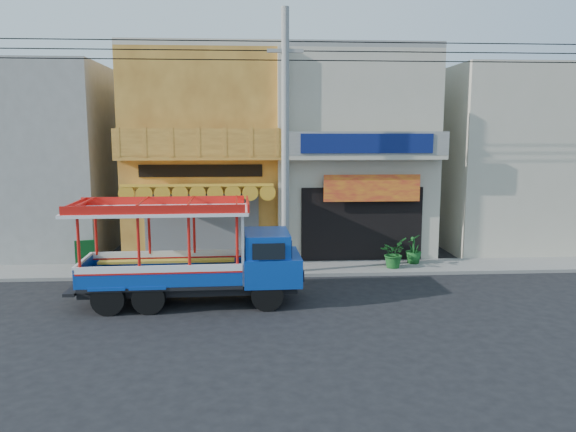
{
  "coord_description": "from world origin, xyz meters",
  "views": [
    {
      "loc": [
        -2.15,
        -15.72,
        4.94
      ],
      "look_at": [
        -0.96,
        2.5,
        2.21
      ],
      "focal_mm": 35.0,
      "sensor_mm": 36.0,
      "label": 1
    }
  ],
  "objects_px": {
    "potted_plant_a": "(393,253)",
    "potted_plant_c": "(414,249)",
    "utility_pole": "(290,130)",
    "songthaew_truck": "(206,254)",
    "green_sign": "(85,257)"
  },
  "relations": [
    {
      "from": "potted_plant_a",
      "to": "potted_plant_c",
      "type": "bearing_deg",
      "value": -24.4
    },
    {
      "from": "utility_pole",
      "to": "potted_plant_a",
      "type": "height_order",
      "value": "utility_pole"
    },
    {
      "from": "songthaew_truck",
      "to": "potted_plant_a",
      "type": "height_order",
      "value": "songthaew_truck"
    },
    {
      "from": "songthaew_truck",
      "to": "potted_plant_c",
      "type": "relative_size",
      "value": 6.06
    },
    {
      "from": "songthaew_truck",
      "to": "green_sign",
      "type": "relative_size",
      "value": 6.38
    },
    {
      "from": "potted_plant_a",
      "to": "songthaew_truck",
      "type": "bearing_deg",
      "value": 150.68
    },
    {
      "from": "songthaew_truck",
      "to": "green_sign",
      "type": "bearing_deg",
      "value": 138.86
    },
    {
      "from": "potted_plant_a",
      "to": "green_sign",
      "type": "bearing_deg",
      "value": 119.26
    },
    {
      "from": "utility_pole",
      "to": "potted_plant_a",
      "type": "relative_size",
      "value": 26.11
    },
    {
      "from": "potted_plant_a",
      "to": "potted_plant_c",
      "type": "xyz_separation_m",
      "value": [
        0.93,
        0.62,
        0.0
      ]
    },
    {
      "from": "utility_pole",
      "to": "potted_plant_a",
      "type": "bearing_deg",
      "value": 6.46
    },
    {
      "from": "green_sign",
      "to": "potted_plant_a",
      "type": "height_order",
      "value": "potted_plant_a"
    },
    {
      "from": "utility_pole",
      "to": "potted_plant_c",
      "type": "xyz_separation_m",
      "value": [
        4.69,
        1.04,
        -4.37
      ]
    },
    {
      "from": "utility_pole",
      "to": "songthaew_truck",
      "type": "height_order",
      "value": "utility_pole"
    },
    {
      "from": "utility_pole",
      "to": "songthaew_truck",
      "type": "bearing_deg",
      "value": -130.71
    }
  ]
}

